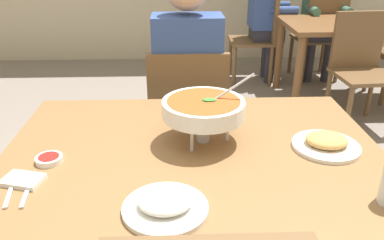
# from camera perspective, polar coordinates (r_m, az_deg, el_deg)

# --- Properties ---
(dining_table_main) EXTENTS (1.35, 0.99, 0.73)m
(dining_table_main) POSITION_cam_1_polar(r_m,az_deg,el_deg) (1.45, 0.23, -7.68)
(dining_table_main) COLOR brown
(dining_table_main) RESTS_ON ground_plane
(chair_diner_main) EXTENTS (0.44, 0.44, 0.90)m
(chair_diner_main) POSITION_cam_1_polar(r_m,az_deg,el_deg) (2.20, -0.63, 0.52)
(chair_diner_main) COLOR brown
(chair_diner_main) RESTS_ON ground_plane
(diner_main) EXTENTS (0.40, 0.45, 1.31)m
(diner_main) POSITION_cam_1_polar(r_m,az_deg,el_deg) (2.14, -0.69, 6.63)
(diner_main) COLOR #2D2D38
(diner_main) RESTS_ON ground_plane
(curry_bowl) EXTENTS (0.33, 0.30, 0.26)m
(curry_bowl) POSITION_cam_1_polar(r_m,az_deg,el_deg) (1.41, 1.69, 1.64)
(curry_bowl) COLOR silver
(curry_bowl) RESTS_ON dining_table_main
(rice_plate) EXTENTS (0.24, 0.24, 0.06)m
(rice_plate) POSITION_cam_1_polar(r_m,az_deg,el_deg) (1.11, -3.92, -12.18)
(rice_plate) COLOR white
(rice_plate) RESTS_ON dining_table_main
(appetizer_plate) EXTENTS (0.24, 0.24, 0.06)m
(appetizer_plate) POSITION_cam_1_polar(r_m,az_deg,el_deg) (1.49, 18.92, -3.20)
(appetizer_plate) COLOR white
(appetizer_plate) RESTS_ON dining_table_main
(sauce_dish) EXTENTS (0.09, 0.09, 0.02)m
(sauce_dish) POSITION_cam_1_polar(r_m,az_deg,el_deg) (1.41, -20.04, -5.34)
(sauce_dish) COLOR white
(sauce_dish) RESTS_ON dining_table_main
(napkin_folded) EXTENTS (0.14, 0.11, 0.02)m
(napkin_folded) POSITION_cam_1_polar(r_m,az_deg,el_deg) (1.33, -23.33, -8.02)
(napkin_folded) COLOR white
(napkin_folded) RESTS_ON dining_table_main
(fork_utensil) EXTENTS (0.04, 0.17, 0.01)m
(fork_utensil) POSITION_cam_1_polar(r_m,az_deg,el_deg) (1.30, -24.85, -9.31)
(fork_utensil) COLOR silver
(fork_utensil) RESTS_ON dining_table_main
(spoon_utensil) EXTENTS (0.03, 0.17, 0.01)m
(spoon_utensil) POSITION_cam_1_polar(r_m,az_deg,el_deg) (1.29, -22.77, -9.41)
(spoon_utensil) COLOR silver
(spoon_utensil) RESTS_ON dining_table_main
(dining_table_far) EXTENTS (1.00, 0.80, 0.73)m
(dining_table_far) POSITION_cam_1_polar(r_m,az_deg,el_deg) (3.88, 20.52, 11.27)
(dining_table_far) COLOR brown
(dining_table_far) RESTS_ON ground_plane
(chair_bg_left) EXTENTS (0.48, 0.48, 0.90)m
(chair_bg_left) POSITION_cam_1_polar(r_m,az_deg,el_deg) (4.41, 18.18, 11.86)
(chair_bg_left) COLOR brown
(chair_bg_left) RESTS_ON ground_plane
(chair_bg_middle) EXTENTS (0.44, 0.44, 0.90)m
(chair_bg_middle) POSITION_cam_1_polar(r_m,az_deg,el_deg) (4.25, 9.90, 12.23)
(chair_bg_middle) COLOR brown
(chair_bg_middle) RESTS_ON ground_plane
(chair_bg_corner) EXTENTS (0.47, 0.47, 0.90)m
(chair_bg_corner) POSITION_cam_1_polar(r_m,az_deg,el_deg) (3.44, 23.31, 7.58)
(chair_bg_corner) COLOR brown
(chair_bg_corner) RESTS_ON ground_plane
(patron_bg_left) EXTENTS (0.40, 0.45, 1.31)m
(patron_bg_left) POSITION_cam_1_polar(r_m,az_deg,el_deg) (4.41, 18.43, 14.95)
(patron_bg_left) COLOR #2D2D38
(patron_bg_left) RESTS_ON ground_plane
(patron_bg_middle) EXTENTS (0.45, 0.40, 1.31)m
(patron_bg_middle) POSITION_cam_1_polar(r_m,az_deg,el_deg) (4.24, 10.43, 15.42)
(patron_bg_middle) COLOR #2D2D38
(patron_bg_middle) RESTS_ON ground_plane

